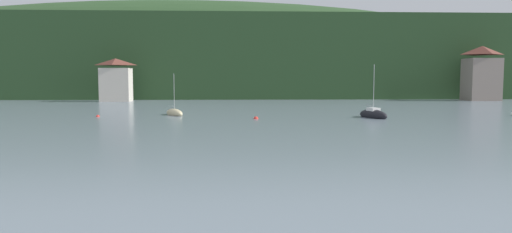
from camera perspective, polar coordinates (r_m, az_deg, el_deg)
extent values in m
cube|color=#264223|center=(130.43, -2.05, 6.85)|extent=(352.00, 67.70, 18.48)
ellipsoid|color=#2D4C28|center=(148.42, -9.55, 5.46)|extent=(246.40, 47.39, 44.95)
cube|color=beige|center=(93.42, -17.08, 3.81)|extent=(5.69, 3.78, 6.48)
pyramid|color=brown|center=(93.47, -17.15, 6.55)|extent=(5.97, 3.97, 1.32)
cube|color=gray|center=(103.68, 26.32, 4.16)|extent=(6.26, 5.02, 8.53)
pyramid|color=brown|center=(103.84, 26.44, 7.42)|extent=(6.58, 5.27, 1.76)
ellipsoid|color=#CCBC8E|center=(56.24, -10.16, 0.41)|extent=(3.15, 4.34, 1.08)
cylinder|color=#B7B7BC|center=(56.10, -10.20, 3.00)|extent=(0.05, 0.05, 4.49)
cylinder|color=#ADADB2|center=(57.07, -10.50, 1.31)|extent=(0.93, 1.69, 0.05)
ellipsoid|color=black|center=(53.49, 14.43, 0.17)|extent=(2.95, 5.04, 1.32)
cylinder|color=#B7B7BC|center=(53.34, 14.50, 3.44)|extent=(0.06, 0.06, 5.37)
cylinder|color=#ADADB2|center=(54.03, 14.00, 1.30)|extent=(0.51, 1.43, 0.05)
cube|color=silver|center=(53.45, 14.44, 0.81)|extent=(1.38, 1.55, 0.46)
sphere|color=red|center=(50.31, -0.01, -0.30)|extent=(0.54, 0.54, 0.54)
sphere|color=red|center=(56.29, -19.16, -0.02)|extent=(0.43, 0.43, 0.43)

